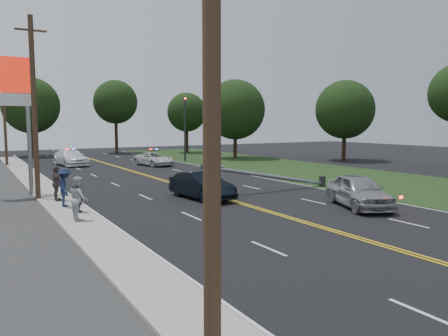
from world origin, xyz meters
TOP-DOWN VIEW (x-y plane):
  - ground at (0.00, 0.00)m, footprint 120.00×120.00m
  - sidewalk at (-8.40, 10.00)m, footprint 1.80×70.00m
  - grass_verge at (13.50, 10.00)m, footprint 12.00×80.00m
  - centerline_yellow at (0.00, 10.00)m, footprint 0.36×80.00m
  - pylon_sign at (-10.50, 14.00)m, footprint 3.20×0.35m
  - traffic_signal at (8.30, 30.00)m, footprint 0.28×0.41m
  - fallen_streetlight at (4.19, 8.00)m, footprint 9.36×0.44m
  - utility_pole_near at (-9.20, -8.00)m, footprint 1.60×0.28m
  - utility_pole_mid at (-9.20, 12.00)m, footprint 1.60×0.28m
  - utility_pole_far at (-9.20, 34.00)m, footprint 1.60×0.28m
  - tree_6 at (-5.36, 46.14)m, footprint 7.02×7.02m
  - tree_7 at (5.60, 46.74)m, footprint 6.07×6.07m
  - tree_8 at (14.48, 42.40)m, footprint 5.51×5.51m
  - tree_9 at (15.20, 30.58)m, footprint 7.11×7.11m
  - tree_13 at (24.07, 21.66)m, footprint 6.53×6.53m
  - crashed_sedan at (-1.16, 7.85)m, footprint 2.16×4.82m
  - waiting_sedan at (4.62, 1.64)m, footprint 3.70×5.28m
  - emergency_a at (3.52, 27.15)m, footprint 3.08×5.10m
  - emergency_b at (-3.64, 31.42)m, footprint 2.97×5.83m
  - bystander_a at (-8.05, 6.97)m, footprint 0.55×0.68m
  - bystander_b at (-8.43, 5.31)m, footprint 0.73×0.93m
  - bystander_c at (-8.36, 8.75)m, footprint 0.87×1.33m
  - bystander_d at (-8.44, 10.66)m, footprint 0.51×1.12m

SIDE VIEW (x-z plane):
  - ground at x=0.00m, z-range 0.00..0.00m
  - grass_verge at x=13.50m, z-range 0.00..0.01m
  - centerline_yellow at x=0.00m, z-range 0.01..0.01m
  - sidewalk at x=-8.40m, z-range 0.00..0.12m
  - emergency_a at x=3.52m, z-range 0.00..1.32m
  - crashed_sedan at x=-1.16m, z-range 0.00..1.54m
  - emergency_b at x=-3.64m, z-range 0.00..1.62m
  - waiting_sedan at x=4.62m, z-range 0.00..1.67m
  - fallen_streetlight at x=4.19m, z-range -0.04..1.88m
  - bystander_a at x=-8.05m, z-range 0.12..1.75m
  - bystander_d at x=-8.44m, z-range 0.12..2.00m
  - bystander_b at x=-8.43m, z-range 0.12..2.01m
  - bystander_c at x=-8.36m, z-range 0.12..2.06m
  - traffic_signal at x=8.30m, z-range 0.68..7.73m
  - utility_pole_near at x=-9.20m, z-range 0.08..10.08m
  - utility_pole_mid at x=-9.20m, z-range 0.08..10.08m
  - utility_pole_far at x=-9.20m, z-range 0.08..10.08m
  - tree_8 at x=14.48m, z-range 1.47..9.95m
  - tree_13 at x=24.07m, z-range 1.22..10.21m
  - tree_9 at x=15.20m, z-range 1.12..10.49m
  - pylon_sign at x=-10.50m, z-range 2.00..10.00m
  - tree_6 at x=-5.36m, z-range 1.44..11.37m
  - tree_7 at x=5.60m, z-range 2.03..12.19m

